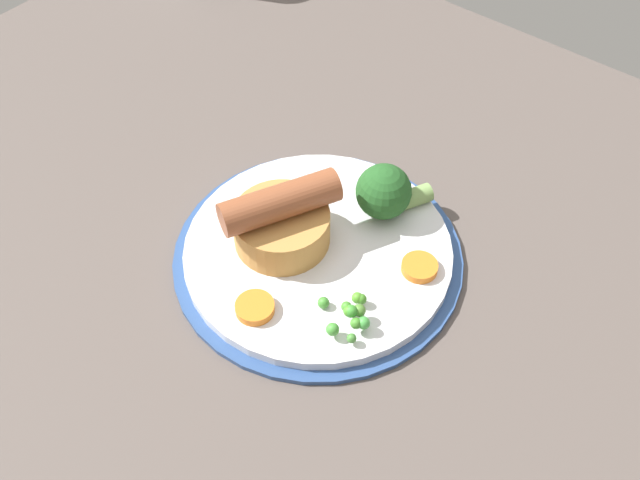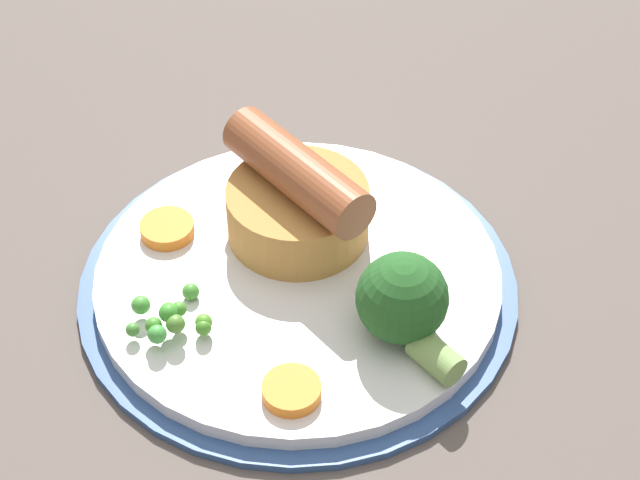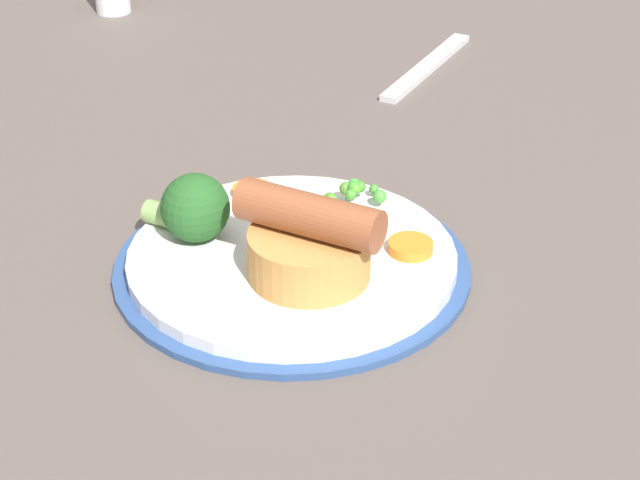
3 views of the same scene
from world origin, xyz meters
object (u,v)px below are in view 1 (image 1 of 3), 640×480
Objects in this scene: dinner_plate at (318,253)px; pea_pile at (350,314)px; broccoli_floret_near at (386,192)px; carrot_slice_0 at (420,267)px; carrot_slice_4 at (255,308)px; sausage_pudding at (281,220)px.

dinner_plate is 7.87cm from pea_pile.
dinner_plate is at bearing 11.32° from broccoli_floret_near.
broccoli_floret_near reaches higher than carrot_slice_0.
pea_pile is 7.25cm from carrot_slice_4.
dinner_plate is at bearing 22.51° from carrot_slice_0.
carrot_slice_0 is (-5.97, 3.50, -1.90)cm from broccoli_floret_near.
pea_pile is 7.53cm from carrot_slice_0.
sausage_pudding is at bearing -17.73° from pea_pile.
broccoli_floret_near is 14.81cm from carrot_slice_4.
carrot_slice_4 is at bearing 55.76° from carrot_slice_0.
sausage_pudding is at bearing 23.29° from dinner_plate.
carrot_slice_0 is (-10.58, -4.43, -2.04)cm from sausage_pudding.
pea_pile reaches higher than carrot_slice_4.
sausage_pudding is 2.13× the size of pea_pile.
dinner_plate is 3.73× the size of broccoli_floret_near.
dinner_plate is 2.44× the size of sausage_pudding.
dinner_plate is 7.94× the size of carrot_slice_4.
carrot_slice_0 is 13.42cm from carrot_slice_4.
sausage_pudding is at bearing -3.66° from broccoli_floret_near.
broccoli_floret_near is (-1.83, -6.73, 3.09)cm from dinner_plate.
pea_pile is 1.59× the size of carrot_slice_0.
dinner_plate is at bearing -32.78° from pea_pile.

